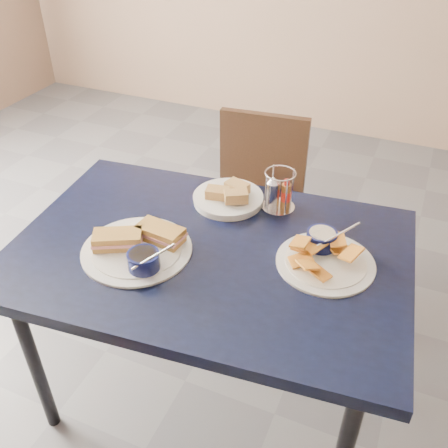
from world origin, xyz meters
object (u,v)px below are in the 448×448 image
at_px(sandwich_plate, 139,246).
at_px(condiment_caddy, 278,193).
at_px(dining_table, 210,266).
at_px(chair_far, 258,196).
at_px(bread_basket, 229,197).
at_px(plantain_plate, 324,254).

distance_m(sandwich_plate, condiment_caddy, 0.48).
bearing_deg(condiment_caddy, dining_table, -111.84).
xyz_separation_m(chair_far, condiment_caddy, (0.22, -0.45, 0.34)).
bearing_deg(sandwich_plate, condiment_caddy, 52.29).
relative_size(sandwich_plate, condiment_caddy, 2.40).
distance_m(dining_table, condiment_caddy, 0.33).
distance_m(chair_far, bread_basket, 0.58).
relative_size(chair_far, plantain_plate, 2.93).
relative_size(dining_table, bread_basket, 5.34).
bearing_deg(dining_table, condiment_caddy, 68.16).
distance_m(chair_far, sandwich_plate, 0.89).
distance_m(plantain_plate, condiment_caddy, 0.29).
xyz_separation_m(dining_table, chair_far, (-0.10, 0.74, -0.21)).
distance_m(bread_basket, condiment_caddy, 0.17).
height_order(dining_table, bread_basket, bread_basket).
bearing_deg(dining_table, plantain_plate, 14.70).
bearing_deg(condiment_caddy, bread_basket, -166.90).
distance_m(sandwich_plate, plantain_plate, 0.53).
relative_size(chair_far, bread_basket, 3.56).
height_order(plantain_plate, bread_basket, plantain_plate).
bearing_deg(condiment_caddy, sandwich_plate, -127.71).
xyz_separation_m(dining_table, sandwich_plate, (-0.18, -0.10, 0.09)).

